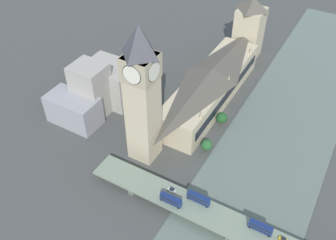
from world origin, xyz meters
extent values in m
plane|color=#424442|center=(0.00, 0.00, 0.00)|extent=(600.00, 600.00, 0.00)
cube|color=slate|center=(-35.80, 0.00, 0.15)|extent=(59.60, 360.00, 0.30)
cube|color=#C1B28E|center=(15.32, -8.00, 9.40)|extent=(24.65, 102.41, 18.79)
cube|color=black|center=(2.85, -8.00, 10.33)|extent=(0.40, 94.22, 5.64)
pyramid|color=#514C42|center=(15.32, -8.00, 21.77)|extent=(24.16, 100.37, 5.97)
cone|color=tan|center=(4.00, -46.92, 21.29)|extent=(2.20, 2.20, 5.00)
cone|color=tan|center=(4.00, -8.00, 21.29)|extent=(2.20, 2.20, 5.00)
cone|color=tan|center=(4.00, 30.92, 21.29)|extent=(2.20, 2.20, 5.00)
cube|color=#C1B28E|center=(26.25, 54.19, 31.90)|extent=(13.97, 13.97, 63.81)
cube|color=tan|center=(26.25, 54.19, 57.52)|extent=(14.81, 14.81, 12.57)
cylinder|color=black|center=(19.09, 54.19, 57.52)|extent=(0.50, 10.12, 10.12)
cylinder|color=silver|center=(18.95, 54.19, 57.52)|extent=(0.62, 9.37, 9.37)
cylinder|color=black|center=(33.41, 54.19, 57.52)|extent=(0.50, 10.12, 10.12)
cylinder|color=silver|center=(33.55, 54.19, 57.52)|extent=(0.62, 9.37, 9.37)
cylinder|color=black|center=(26.25, 47.03, 57.52)|extent=(10.12, 0.50, 10.12)
cylinder|color=silver|center=(26.25, 46.89, 57.52)|extent=(9.37, 0.62, 9.37)
cylinder|color=black|center=(26.25, 61.35, 57.52)|extent=(10.12, 0.50, 10.12)
cylinder|color=silver|center=(26.25, 61.49, 57.52)|extent=(9.37, 0.62, 9.37)
pyramid|color=#424247|center=(26.25, 54.19, 71.52)|extent=(14.25, 14.25, 15.43)
cube|color=#C1B28E|center=(15.32, -72.61, 18.81)|extent=(18.80, 18.80, 37.61)
pyramid|color=#514C42|center=(15.32, -72.61, 41.84)|extent=(18.80, 18.80, 8.46)
cube|color=#5D6A59|center=(-35.80, 76.39, 2.07)|extent=(3.00, 12.27, 4.13)
cube|color=#5D6A59|center=(17.12, 76.39, 2.07)|extent=(3.00, 12.27, 4.13)
cube|color=gray|center=(-35.80, 76.39, 4.73)|extent=(151.21, 14.44, 1.20)
cube|color=navy|center=(-15.97, 72.89, 6.72)|extent=(11.48, 2.55, 1.96)
cube|color=black|center=(-15.97, 72.89, 7.11)|extent=(10.34, 2.61, 0.86)
cube|color=navy|center=(-15.97, 72.89, 8.85)|extent=(11.25, 2.55, 2.30)
cube|color=black|center=(-15.97, 72.89, 8.96)|extent=(10.34, 2.61, 1.10)
cube|color=navy|center=(-15.97, 72.89, 10.07)|extent=(11.14, 2.43, 0.16)
cylinder|color=black|center=(-11.05, 71.73, 5.84)|extent=(1.03, 0.28, 1.03)
cylinder|color=black|center=(-11.05, 74.06, 5.84)|extent=(1.03, 0.28, 1.03)
cylinder|color=black|center=(-20.79, 71.73, 5.84)|extent=(1.03, 0.28, 1.03)
cylinder|color=black|center=(-20.79, 74.06, 5.84)|extent=(1.03, 0.28, 1.03)
cube|color=navy|center=(-4.86, 80.12, 6.70)|extent=(11.17, 2.58, 1.86)
cube|color=black|center=(-4.86, 80.12, 7.07)|extent=(10.06, 2.64, 0.82)
cube|color=navy|center=(-4.86, 80.12, 8.71)|extent=(10.95, 2.58, 2.18)
cube|color=black|center=(-4.86, 80.12, 8.82)|extent=(10.06, 2.64, 1.05)
cube|color=navy|center=(-4.86, 80.12, 9.88)|extent=(10.84, 2.45, 0.16)
cylinder|color=black|center=(-0.15, 78.94, 5.88)|extent=(1.09, 0.28, 1.09)
cylinder|color=black|center=(-0.15, 81.30, 5.88)|extent=(1.09, 0.28, 1.09)
cylinder|color=black|center=(-9.47, 78.94, 5.88)|extent=(1.09, 0.28, 1.09)
cylinder|color=black|center=(-9.47, 81.30, 5.88)|extent=(1.09, 0.28, 1.09)
cube|color=navy|center=(-46.92, 73.35, 6.75)|extent=(10.96, 2.44, 1.92)
cube|color=black|center=(-46.92, 73.35, 7.14)|extent=(9.87, 2.50, 0.85)
cube|color=navy|center=(-46.92, 73.35, 8.84)|extent=(10.74, 2.44, 2.26)
cube|color=black|center=(-46.92, 73.35, 8.96)|extent=(9.87, 2.50, 1.08)
cube|color=navy|center=(-46.92, 73.35, 10.05)|extent=(10.63, 2.32, 0.16)
cylinder|color=black|center=(-42.36, 72.24, 5.91)|extent=(1.15, 0.28, 1.15)
cylinder|color=black|center=(-42.36, 74.46, 5.91)|extent=(1.15, 0.28, 1.15)
cylinder|color=black|center=(-51.36, 72.24, 5.91)|extent=(1.15, 0.28, 1.15)
cylinder|color=black|center=(-51.36, 74.46, 5.91)|extent=(1.15, 0.28, 1.15)
cube|color=gold|center=(-57.40, 72.93, 5.84)|extent=(4.09, 1.74, 0.57)
cube|color=black|center=(-57.52, 72.93, 6.37)|extent=(2.13, 1.56, 0.49)
cylinder|color=black|center=(-55.79, 72.16, 5.64)|extent=(0.63, 0.22, 0.63)
cylinder|color=black|center=(-55.79, 73.71, 5.64)|extent=(0.63, 0.22, 0.63)
cylinder|color=black|center=(-59.01, 72.16, 5.64)|extent=(0.63, 0.22, 0.63)
cube|color=silver|center=(-1.64, 73.57, 5.90)|extent=(4.34, 1.83, 0.64)
cube|color=black|center=(-1.77, 73.57, 6.48)|extent=(2.26, 1.64, 0.54)
cylinder|color=black|center=(0.05, 72.75, 5.68)|extent=(0.69, 0.22, 0.69)
cylinder|color=black|center=(0.05, 74.40, 5.68)|extent=(0.69, 0.22, 0.69)
cylinder|color=black|center=(-3.32, 72.75, 5.68)|extent=(0.69, 0.22, 0.69)
cylinder|color=black|center=(-3.32, 74.40, 5.68)|extent=(0.69, 0.22, 0.69)
cube|color=#939399|center=(78.07, 52.56, 9.18)|extent=(31.68, 17.45, 18.35)
cube|color=#A39E93|center=(74.08, 39.20, 17.15)|extent=(19.93, 17.70, 34.30)
cube|color=#A39E93|center=(72.12, 22.12, 12.93)|extent=(31.35, 22.96, 25.86)
cylinder|color=brown|center=(-2.87, 35.76, 1.14)|extent=(0.70, 0.70, 2.27)
sphere|color=#235628|center=(-2.87, 35.76, 5.05)|extent=(6.54, 6.54, 6.54)
cylinder|color=brown|center=(-1.16, 11.26, 1.50)|extent=(0.70, 0.70, 2.99)
sphere|color=#1E4C23|center=(-1.16, 11.26, 5.88)|extent=(6.80, 6.80, 6.80)
camera|label=1|loc=(-57.41, 174.76, 153.58)|focal=40.00mm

